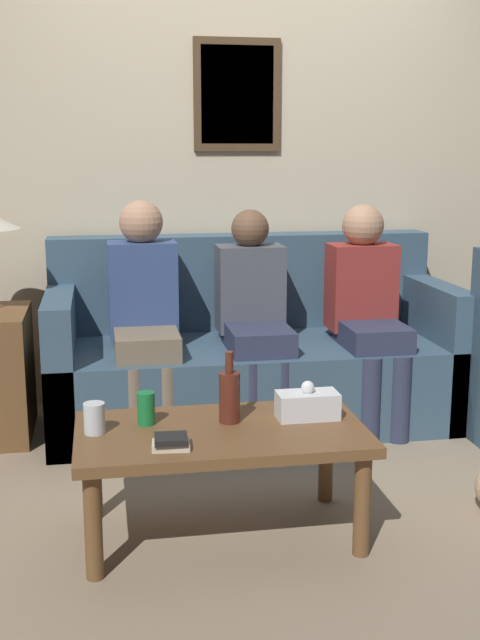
# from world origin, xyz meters

# --- Properties ---
(ground_plane) EXTENTS (16.00, 16.00, 0.00)m
(ground_plane) POSITION_xyz_m (0.00, 0.00, 0.00)
(ground_plane) COLOR gray
(wall_back) EXTENTS (9.00, 0.08, 2.60)m
(wall_back) POSITION_xyz_m (0.00, 1.01, 1.30)
(wall_back) COLOR beige
(wall_back) RESTS_ON ground_plane
(couch_main) EXTENTS (2.09, 0.90, 0.95)m
(couch_main) POSITION_xyz_m (0.00, 0.54, 0.32)
(couch_main) COLOR #385166
(couch_main) RESTS_ON ground_plane
(coffee_table) EXTENTS (1.05, 0.58, 0.42)m
(coffee_table) POSITION_xyz_m (-0.36, -0.77, 0.36)
(coffee_table) COLOR brown
(coffee_table) RESTS_ON ground_plane
(wine_bottle) EXTENTS (0.08, 0.08, 0.27)m
(wine_bottle) POSITION_xyz_m (-0.32, -0.70, 0.52)
(wine_bottle) COLOR #562319
(wine_bottle) RESTS_ON coffee_table
(drinking_glass) EXTENTS (0.08, 0.08, 0.11)m
(drinking_glass) POSITION_xyz_m (-0.81, -0.74, 0.47)
(drinking_glass) COLOR silver
(drinking_glass) RESTS_ON coffee_table
(book_stack) EXTENTS (0.13, 0.11, 0.05)m
(book_stack) POSITION_xyz_m (-0.56, -0.94, 0.44)
(book_stack) COLOR beige
(book_stack) RESTS_ON coffee_table
(soda_can) EXTENTS (0.07, 0.07, 0.12)m
(soda_can) POSITION_xyz_m (-0.62, -0.67, 0.48)
(soda_can) COLOR #197A38
(soda_can) RESTS_ON coffee_table
(tissue_box) EXTENTS (0.23, 0.12, 0.15)m
(tissue_box) POSITION_xyz_m (-0.02, -0.71, 0.47)
(tissue_box) COLOR silver
(tissue_box) RESTS_ON coffee_table
(person_left) EXTENTS (0.34, 0.59, 1.17)m
(person_left) POSITION_xyz_m (-0.56, 0.39, 0.64)
(person_left) COLOR #756651
(person_left) RESTS_ON ground_plane
(person_middle) EXTENTS (0.34, 0.60, 1.11)m
(person_middle) POSITION_xyz_m (-0.01, 0.39, 0.60)
(person_middle) COLOR #2D334C
(person_middle) RESTS_ON ground_plane
(person_right) EXTENTS (0.34, 0.57, 1.13)m
(person_right) POSITION_xyz_m (0.57, 0.35, 0.62)
(person_right) COLOR #2D334C
(person_right) RESTS_ON ground_plane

